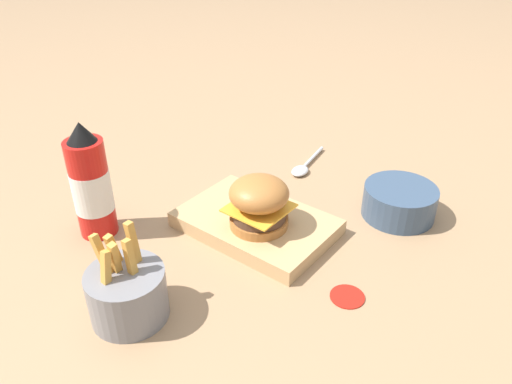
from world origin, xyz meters
name	(u,v)px	position (x,y,z in m)	size (l,w,h in m)	color
ground_plane	(276,232)	(0.00, 0.00, 0.00)	(6.00, 6.00, 0.00)	#9E7A56
serving_board	(256,223)	(-0.03, -0.01, 0.01)	(0.26, 0.17, 0.03)	tan
burger	(259,202)	(-0.01, -0.03, 0.07)	(0.10, 0.10, 0.09)	#AD6B33
ketchup_bottle	(91,185)	(-0.24, -0.18, 0.09)	(0.06, 0.06, 0.20)	red
fries_basket	(127,293)	(-0.05, -0.28, 0.04)	(0.11, 0.11, 0.14)	slate
side_bowl	(399,201)	(0.14, 0.18, 0.03)	(0.13, 0.13, 0.06)	#384C66
spoon	(303,168)	(-0.08, 0.21, 0.01)	(0.04, 0.15, 0.01)	silver
ketchup_puddle	(347,296)	(0.18, -0.07, 0.00)	(0.05, 0.05, 0.00)	#B21E14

